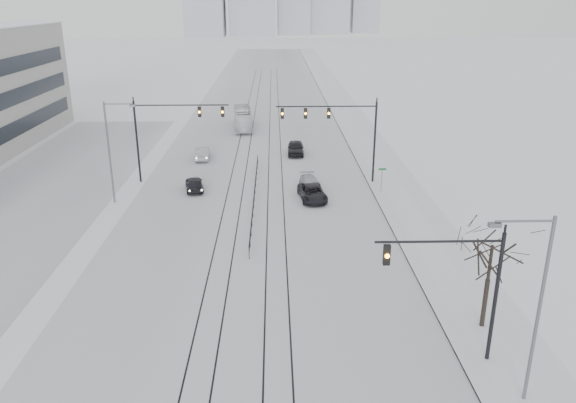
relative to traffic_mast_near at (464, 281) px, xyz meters
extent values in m
cube|color=silver|center=(-10.79, 54.00, -4.55)|extent=(22.00, 260.00, 0.02)
cube|color=white|center=(2.71, 54.00, -4.48)|extent=(5.00, 260.00, 0.16)
cube|color=gray|center=(0.26, 54.00, -4.50)|extent=(0.10, 260.00, 0.12)
cube|color=silver|center=(-30.79, 29.00, -4.55)|extent=(14.00, 60.00, 0.03)
cube|color=black|center=(-13.39, 34.00, -4.54)|extent=(0.10, 180.00, 0.01)
cube|color=black|center=(-11.99, 34.00, -4.54)|extent=(0.10, 180.00, 0.01)
cube|color=black|center=(-9.59, 34.00, -4.54)|extent=(0.10, 180.00, 0.01)
cube|color=black|center=(-8.19, 34.00, -4.54)|extent=(0.10, 180.00, 0.01)
cylinder|color=black|center=(1.61, 0.00, -1.06)|extent=(0.20, 0.20, 7.00)
cylinder|color=black|center=(-1.39, 0.00, 2.04)|extent=(6.00, 0.12, 0.12)
cube|color=black|center=(-3.79, 0.00, 1.39)|extent=(0.32, 0.24, 1.00)
sphere|color=orange|center=(-3.79, -0.14, 1.39)|extent=(0.22, 0.22, 0.22)
cylinder|color=black|center=(0.71, 29.00, -0.56)|extent=(0.20, 0.20, 8.00)
cylinder|color=black|center=(-4.04, 29.00, 3.04)|extent=(9.50, 0.12, 0.12)
cube|color=black|center=(-8.19, 29.00, 2.39)|extent=(0.32, 0.24, 1.00)
sphere|color=orange|center=(-8.19, 28.86, 2.39)|extent=(0.22, 0.22, 0.22)
cube|color=black|center=(-5.99, 29.00, 2.39)|extent=(0.32, 0.24, 1.00)
sphere|color=orange|center=(-5.99, 28.86, 2.39)|extent=(0.22, 0.22, 0.22)
cube|color=black|center=(-3.79, 29.00, 2.39)|extent=(0.32, 0.24, 1.00)
sphere|color=orange|center=(-3.79, 28.86, 2.39)|extent=(0.22, 0.22, 0.22)
cylinder|color=black|center=(-22.29, 30.00, -0.56)|extent=(0.20, 0.20, 8.00)
cylinder|color=black|center=(-17.79, 30.00, 3.04)|extent=(9.00, 0.12, 0.12)
cube|color=black|center=(-13.89, 30.00, 2.39)|extent=(0.32, 0.24, 1.00)
sphere|color=orange|center=(-13.89, 29.86, 2.39)|extent=(0.22, 0.22, 0.22)
cube|color=black|center=(-16.09, 30.00, 2.39)|extent=(0.32, 0.24, 1.00)
sphere|color=orange|center=(-16.09, 29.86, 2.39)|extent=(0.22, 0.22, 0.22)
cylinder|color=#595B60|center=(2.21, -3.00, -0.06)|extent=(0.16, 0.16, 9.00)
cylinder|color=#595B60|center=(1.01, -3.00, 4.24)|extent=(2.40, 0.10, 0.10)
cube|color=#595B60|center=(-0.19, -3.00, 4.09)|extent=(0.50, 0.25, 0.18)
cylinder|color=#595B60|center=(-23.29, 24.00, -0.06)|extent=(0.16, 0.16, 9.00)
cylinder|color=#595B60|center=(-22.09, 24.00, 4.24)|extent=(2.40, 0.10, 0.10)
cube|color=#595B60|center=(-20.89, 24.00, 4.09)|extent=(0.50, 0.25, 0.18)
cylinder|color=black|center=(2.41, 3.00, -3.06)|extent=(0.26, 0.26, 3.00)
cylinder|color=black|center=(2.41, 3.00, -0.81)|extent=(0.18, 0.18, 2.50)
cube|color=black|center=(-10.79, 24.00, -3.61)|extent=(0.06, 24.00, 0.06)
cube|color=black|center=(-10.79, 24.00, -4.01)|extent=(0.06, 24.00, 0.06)
cylinder|color=#595B60|center=(1.01, 26.00, -3.36)|extent=(0.06, 0.06, 2.40)
cube|color=#0C4C19|center=(1.01, 26.00, -2.26)|extent=(0.70, 0.04, 0.18)
imported|color=black|center=(-16.56, 27.08, -3.89)|extent=(2.30, 4.17, 1.34)
imported|color=#9FA0A6|center=(-17.11, 38.14, -3.85)|extent=(1.83, 4.43, 1.43)
imported|color=black|center=(-5.57, 24.15, -3.90)|extent=(2.71, 4.95, 1.32)
imported|color=#B4B5BC|center=(-5.58, 26.96, -3.95)|extent=(2.18, 4.39, 1.22)
imported|color=black|center=(-6.48, 39.84, -3.79)|extent=(1.96, 4.60, 1.55)
imported|color=silver|center=(-13.34, 54.16, -3.19)|extent=(3.06, 10.01, 2.75)
camera|label=1|loc=(-8.98, -23.51, 12.60)|focal=35.00mm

